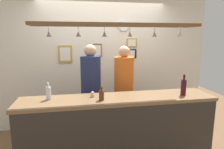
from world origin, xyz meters
TOP-DOWN VIEW (x-y plane):
  - back_wall at (0.00, 1.10)m, footprint 4.40×0.06m
  - bar_counter at (0.00, -0.50)m, footprint 2.70×0.55m
  - overhead_glass_rack at (0.00, -0.30)m, footprint 2.20×0.36m
  - hanging_wineglass_far_left at (-0.88, -0.24)m, footprint 0.07×0.07m
  - hanging_wineglass_left at (-0.51, -0.23)m, footprint 0.07×0.07m
  - hanging_wineglass_center_left at (-0.17, -0.24)m, footprint 0.07×0.07m
  - hanging_wineglass_center at (0.18, -0.27)m, footprint 0.07×0.07m
  - hanging_wineglass_center_right at (0.53, -0.28)m, footprint 0.07×0.07m
  - hanging_wineglass_right at (0.87, -0.36)m, footprint 0.07×0.07m
  - person_left_navy_shirt at (-0.31, 0.37)m, footprint 0.34×0.34m
  - person_right_orange_shirt at (0.26, 0.37)m, footprint 0.34×0.34m
  - bottle_wine_dark_red at (0.94, -0.41)m, footprint 0.08×0.08m
  - bottle_beer_brown_stubby at (-0.24, -0.43)m, footprint 0.07×0.07m
  - bottle_soda_clear at (-0.92, -0.27)m, footprint 0.06×0.06m
  - cupcake at (-0.34, -0.26)m, footprint 0.06×0.06m
  - picture_frame_caricature at (-0.75, 1.06)m, footprint 0.26×0.02m
  - picture_frame_upper_small at (0.59, 1.06)m, footprint 0.22×0.02m
  - picture_frame_lower_pair at (0.54, 1.06)m, footprint 0.30×0.02m
  - picture_frame_crest at (-0.12, 1.06)m, footprint 0.18×0.02m
  - wall_clock at (0.41, 1.05)m, footprint 0.22×0.03m

SIDE VIEW (x-z plane):
  - bar_counter at x=0.00m, z-range 0.18..1.19m
  - person_right_orange_shirt at x=0.26m, z-range 0.17..1.86m
  - person_left_navy_shirt at x=-0.31m, z-range 0.18..1.89m
  - cupcake at x=-0.34m, z-range 1.01..1.09m
  - bottle_beer_brown_stubby at x=-0.24m, z-range 0.99..1.17m
  - bottle_soda_clear at x=-0.92m, z-range 0.99..1.22m
  - bottle_wine_dark_red at x=0.94m, z-range 0.98..1.28m
  - back_wall at x=0.00m, z-range 0.00..2.60m
  - picture_frame_lower_pair at x=0.54m, z-range 1.40..1.58m
  - picture_frame_caricature at x=-0.75m, z-range 1.33..1.67m
  - picture_frame_crest at x=-0.12m, z-range 1.44..1.70m
  - picture_frame_upper_small at x=0.59m, z-range 1.62..1.80m
  - hanging_wineglass_far_left at x=-0.88m, z-range 1.81..1.94m
  - hanging_wineglass_left at x=-0.51m, z-range 1.81..1.94m
  - hanging_wineglass_center_left at x=-0.17m, z-range 1.81..1.94m
  - hanging_wineglass_center at x=0.18m, z-range 1.81..1.94m
  - hanging_wineglass_center_right at x=0.53m, z-range 1.81..1.94m
  - hanging_wineglass_right at x=0.87m, z-range 1.81..1.94m
  - overhead_glass_rack at x=0.00m, z-range 1.97..2.01m
  - wall_clock at x=0.41m, z-range 1.95..2.17m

